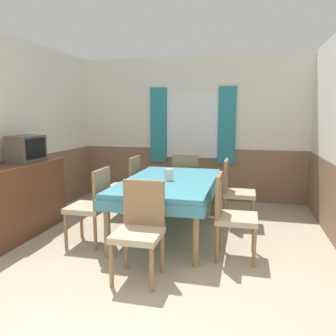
{
  "coord_description": "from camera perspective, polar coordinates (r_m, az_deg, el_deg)",
  "views": [
    {
      "loc": [
        1.01,
        -1.45,
        1.55
      ],
      "look_at": [
        0.02,
        2.63,
        0.87
      ],
      "focal_mm": 35.0,
      "sensor_mm": 36.0,
      "label": 1
    }
  ],
  "objects": [
    {
      "name": "vase",
      "position": [
        4.2,
        0.12,
        -1.17
      ],
      "size": [
        0.11,
        0.11,
        0.15
      ],
      "color": "silver",
      "rests_on": "dining_table"
    },
    {
      "name": "wall_back",
      "position": [
        6.06,
        4.03,
        6.78
      ],
      "size": [
        4.53,
        0.1,
        2.6
      ],
      "color": "white",
      "rests_on": "ground_plane"
    },
    {
      "name": "chair_head_near",
      "position": [
        3.18,
        -4.92,
        -10.07
      ],
      "size": [
        0.44,
        0.44,
        0.93
      ],
      "rotation": [
        0.0,
        0.0,
        3.14
      ],
      "color": "#93704C",
      "rests_on": "ground_plane"
    },
    {
      "name": "chair_head_window",
      "position": [
        5.51,
        3.26,
        -1.82
      ],
      "size": [
        0.44,
        0.44,
        0.93
      ],
      "color": "#93704C",
      "rests_on": "ground_plane"
    },
    {
      "name": "sideboard",
      "position": [
        4.63,
        -24.79,
        -5.08
      ],
      "size": [
        0.46,
        1.56,
        0.95
      ],
      "color": "brown",
      "rests_on": "ground_plane"
    },
    {
      "name": "chair_right_far",
      "position": [
        4.79,
        11.54,
        -3.65
      ],
      "size": [
        0.44,
        0.44,
        0.93
      ],
      "rotation": [
        0.0,
        0.0,
        4.71
      ],
      "color": "#93704C",
      "rests_on": "ground_plane"
    },
    {
      "name": "chair_right_near",
      "position": [
        3.65,
        10.83,
        -7.66
      ],
      "size": [
        0.44,
        0.44,
        0.93
      ],
      "rotation": [
        0.0,
        0.0,
        4.71
      ],
      "color": "#93704C",
      "rests_on": "ground_plane"
    },
    {
      "name": "dining_table",
      "position": [
        4.3,
        0.29,
        -3.3
      ],
      "size": [
        1.17,
        2.01,
        0.72
      ],
      "color": "teal",
      "rests_on": "ground_plane"
    },
    {
      "name": "tv",
      "position": [
        4.68,
        -23.42,
        3.11
      ],
      "size": [
        0.29,
        0.49,
        0.35
      ],
      "color": "#51473D",
      "rests_on": "sideboard"
    },
    {
      "name": "chair_left_near",
      "position": [
        4.06,
        -13.05,
        -6.02
      ],
      "size": [
        0.44,
        0.44,
        0.93
      ],
      "rotation": [
        0.0,
        0.0,
        1.57
      ],
      "color": "#93704C",
      "rests_on": "ground_plane"
    },
    {
      "name": "chair_left_far",
      "position": [
        5.11,
        -7.16,
        -2.74
      ],
      "size": [
        0.44,
        0.44,
        0.93
      ],
      "rotation": [
        0.0,
        0.0,
        1.57
      ],
      "color": "#93704C",
      "rests_on": "ground_plane"
    },
    {
      "name": "wall_left",
      "position": [
        4.84,
        -26.43,
        5.22
      ],
      "size": [
        0.05,
        4.9,
        2.6
      ],
      "color": "white",
      "rests_on": "ground_plane"
    }
  ]
}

